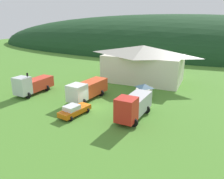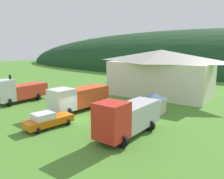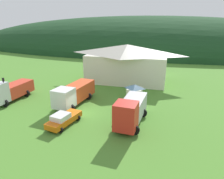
% 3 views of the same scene
% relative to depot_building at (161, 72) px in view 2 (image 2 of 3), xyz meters
% --- Properties ---
extents(ground_plane, '(200.00, 200.00, 0.00)m').
position_rel_depot_building_xyz_m(ground_plane, '(-2.68, -17.41, -3.91)').
color(ground_plane, '#4C842D').
extents(forested_hill_backdrop, '(172.10, 60.00, 28.08)m').
position_rel_depot_building_xyz_m(forested_hill_backdrop, '(-2.68, 51.12, -3.91)').
color(forested_hill_backdrop, '#193D1E').
rests_on(forested_hill_backdrop, ground).
extents(depot_building, '(17.03, 9.66, 7.60)m').
position_rel_depot_building_xyz_m(depot_building, '(0.00, 0.00, 0.00)').
color(depot_building, silver).
rests_on(depot_building, ground).
extents(play_shed_cream, '(2.53, 2.32, 2.51)m').
position_rel_depot_building_xyz_m(play_shed_cream, '(3.37, -10.21, -2.62)').
color(play_shed_cream, beige).
rests_on(play_shed_cream, ground).
extents(tow_truck_silver, '(3.51, 7.73, 3.58)m').
position_rel_depot_building_xyz_m(tow_truck_silver, '(-15.49, -16.14, -2.17)').
color(tow_truck_silver, silver).
rests_on(tow_truck_silver, ground).
extents(heavy_rig_white, '(3.91, 8.65, 3.20)m').
position_rel_depot_building_xyz_m(heavy_rig_white, '(-5.17, -14.63, -2.16)').
color(heavy_rig_white, white).
rests_on(heavy_rig_white, ground).
extents(crane_truck_red, '(3.54, 7.95, 3.65)m').
position_rel_depot_building_xyz_m(crane_truck_red, '(4.29, -18.66, -2.06)').
color(crane_truck_red, red).
rests_on(crane_truck_red, ground).
extents(service_pickup_orange, '(2.87, 5.27, 1.66)m').
position_rel_depot_building_xyz_m(service_pickup_orange, '(-3.49, -21.21, -3.09)').
color(service_pickup_orange, '#D9620F').
rests_on(service_pickup_orange, ground).
extents(traffic_light_west, '(0.20, 0.32, 4.30)m').
position_rel_depot_building_xyz_m(traffic_light_west, '(-14.68, -17.85, -1.29)').
color(traffic_light_west, '#4C4C51').
rests_on(traffic_light_west, ground).
extents(traffic_cone_near_pickup, '(0.36, 0.36, 0.51)m').
position_rel_depot_building_xyz_m(traffic_cone_near_pickup, '(2.03, -12.68, -3.91)').
color(traffic_cone_near_pickup, orange).
rests_on(traffic_cone_near_pickup, ground).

